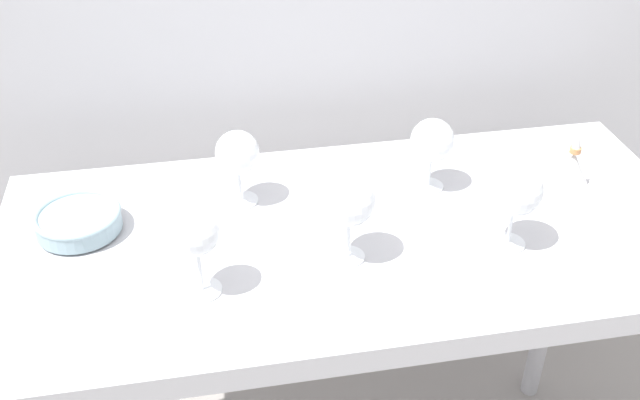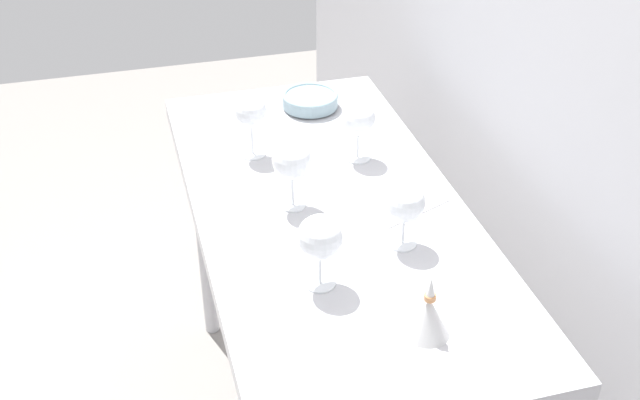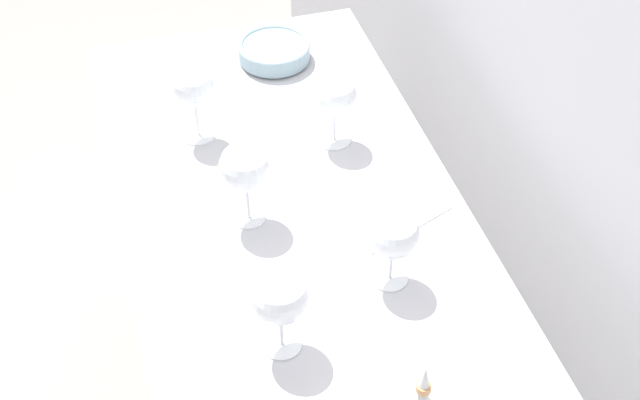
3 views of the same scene
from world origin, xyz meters
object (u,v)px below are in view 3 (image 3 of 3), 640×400
at_px(wine_glass_near_center, 245,168).
at_px(wine_glass_near_left, 193,87).
at_px(tasting_sheet_upper, 382,205).
at_px(wine_glass_near_right, 280,297).
at_px(wine_glass_far_left, 335,96).
at_px(wine_glass_far_right, 393,235).
at_px(tasting_bowl, 274,51).

bearing_deg(wine_glass_near_center, wine_glass_near_left, -170.51).
xyz_separation_m(wine_glass_near_left, tasting_sheet_upper, (0.31, 0.30, -0.12)).
relative_size(wine_glass_near_center, tasting_sheet_upper, 0.86).
bearing_deg(wine_glass_near_right, wine_glass_near_left, -177.01).
xyz_separation_m(wine_glass_near_left, wine_glass_far_left, (0.09, 0.27, -0.01)).
distance_m(wine_glass_far_right, tasting_sheet_upper, 0.22).
height_order(wine_glass_far_right, tasting_bowl, wine_glass_far_right).
relative_size(wine_glass_near_right, wine_glass_far_left, 1.06).
xyz_separation_m(wine_glass_near_center, tasting_bowl, (-0.50, 0.18, -0.10)).
bearing_deg(wine_glass_near_center, tasting_bowl, 160.66).
height_order(wine_glass_near_center, tasting_sheet_upper, wine_glass_near_center).
height_order(wine_glass_near_center, wine_glass_far_left, wine_glass_near_center).
xyz_separation_m(wine_glass_far_right, wine_glass_near_left, (-0.49, -0.25, 0.01)).
relative_size(wine_glass_far_left, tasting_sheet_upper, 0.79).
bearing_deg(wine_glass_far_left, wine_glass_near_center, -51.18).
height_order(wine_glass_far_left, tasting_sheet_upper, wine_glass_far_left).
bearing_deg(wine_glass_near_right, tasting_bowl, 166.76).
distance_m(wine_glass_near_left, tasting_sheet_upper, 0.45).
xyz_separation_m(wine_glass_near_center, wine_glass_far_left, (-0.18, 0.22, -0.01)).
bearing_deg(tasting_sheet_upper, wine_glass_near_right, -66.32).
distance_m(wine_glass_far_right, wine_glass_near_left, 0.55).
bearing_deg(wine_glass_near_left, wine_glass_far_right, 26.93).
bearing_deg(tasting_bowl, wine_glass_near_center, -19.34).
bearing_deg(tasting_bowl, wine_glass_near_right, -13.24).
distance_m(wine_glass_far_right, tasting_bowl, 0.73).
xyz_separation_m(wine_glass_near_right, wine_glass_near_left, (-0.58, -0.03, 0.00)).
distance_m(wine_glass_far_left, tasting_bowl, 0.34).
relative_size(wine_glass_far_right, tasting_bowl, 0.95).
xyz_separation_m(wine_glass_far_right, tasting_bowl, (-0.72, -0.03, -0.08)).
xyz_separation_m(wine_glass_near_center, wine_glass_far_right, (0.22, 0.21, -0.02)).
bearing_deg(wine_glass_far_left, tasting_bowl, -171.51).
bearing_deg(wine_glass_far_left, tasting_sheet_upper, 8.15).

